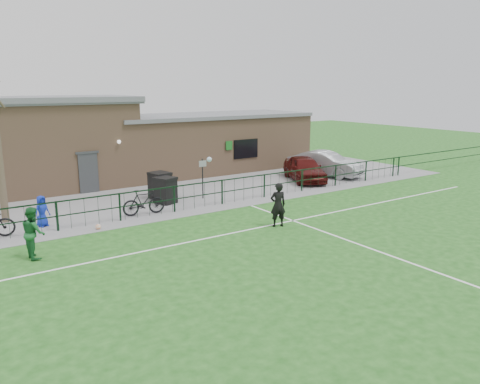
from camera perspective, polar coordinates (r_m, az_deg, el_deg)
ground at (r=15.66m, az=10.39°, el=-8.04°), size 90.00×90.00×0.00m
paving_strip at (r=26.59m, az=-10.30°, el=0.67°), size 34.00×13.00×0.02m
pitch_line_touch at (r=21.63m, az=-4.16°, el=-1.98°), size 28.00×0.10×0.01m
pitch_line_mid at (r=18.55m, az=1.73°, el=-4.48°), size 28.00×0.10×0.01m
pitch_line_perp at (r=17.05m, az=15.24°, el=-6.52°), size 0.10×16.00×0.01m
perimeter_fence at (r=21.65m, az=-4.45°, el=-0.34°), size 28.00×0.10×1.20m
wheelie_bin_left at (r=23.51m, az=-9.73°, el=0.68°), size 1.00×1.09×1.25m
wheelie_bin_right at (r=22.58m, az=-9.10°, el=0.12°), size 1.04×1.10×1.18m
sign_post at (r=23.23m, az=-4.58°, el=1.63°), size 0.07×0.07×2.00m
car_maroon at (r=27.89m, az=7.86°, el=2.86°), size 3.31×4.59×1.45m
car_silver at (r=29.61m, az=10.35°, el=3.42°), size 3.00×4.88×1.52m
bicycle_d at (r=20.73m, az=-11.66°, el=-1.22°), size 1.92×0.72×1.13m
spectator_child at (r=20.22m, az=-22.99°, el=-2.15°), size 0.72×0.61×1.26m
goalkeeper_kick at (r=18.71m, az=4.46°, el=-1.44°), size 1.65×3.79×2.49m
outfield_player at (r=16.69m, az=-23.88°, el=-4.54°), size 0.70×0.87×1.71m
ball_ground at (r=19.22m, az=-16.89°, el=-4.09°), size 0.22×0.22×0.22m
clubhouse at (r=28.67m, az=-14.54°, el=5.83°), size 24.25×5.40×4.96m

